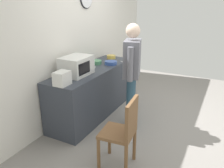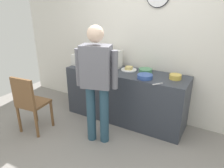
# 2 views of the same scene
# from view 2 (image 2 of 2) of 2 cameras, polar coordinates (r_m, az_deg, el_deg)

# --- Properties ---
(ground_plane) EXTENTS (6.00, 6.00, 0.00)m
(ground_plane) POSITION_cam_2_polar(r_m,az_deg,el_deg) (2.91, -4.45, -20.83)
(ground_plane) COLOR gray
(back_wall) EXTENTS (5.40, 0.13, 2.60)m
(back_wall) POSITION_cam_2_polar(r_m,az_deg,el_deg) (3.64, 9.41, 10.80)
(back_wall) COLOR silver
(back_wall) RESTS_ON ground_plane
(kitchen_counter) EXTENTS (2.06, 0.62, 0.88)m
(kitchen_counter) POSITION_cam_2_polar(r_m,az_deg,el_deg) (3.64, 3.59, -3.23)
(kitchen_counter) COLOR #333842
(kitchen_counter) RESTS_ON ground_plane
(microwave) EXTENTS (0.50, 0.39, 0.30)m
(microwave) POSITION_cam_2_polar(r_m,az_deg,el_deg) (3.67, -1.95, 6.80)
(microwave) COLOR silver
(microwave) RESTS_ON kitchen_counter
(sandwich_plate) EXTENTS (0.27, 0.27, 0.07)m
(sandwich_plate) POSITION_cam_2_polar(r_m,az_deg,el_deg) (3.56, 4.61, 4.09)
(sandwich_plate) COLOR white
(sandwich_plate) RESTS_ON kitchen_counter
(salad_bowl) EXTENTS (0.22, 0.22, 0.07)m
(salad_bowl) POSITION_cam_2_polar(r_m,az_deg,el_deg) (3.46, 9.12, 3.61)
(salad_bowl) COLOR #4C8E60
(salad_bowl) RESTS_ON kitchen_counter
(cereal_bowl) EXTENTS (0.18, 0.18, 0.07)m
(cereal_bowl) POSITION_cam_2_polar(r_m,az_deg,el_deg) (3.26, 16.91, 1.90)
(cereal_bowl) COLOR gold
(cereal_bowl) RESTS_ON kitchen_counter
(mixing_bowl) EXTENTS (0.23, 0.23, 0.06)m
(mixing_bowl) POSITION_cam_2_polar(r_m,az_deg,el_deg) (3.19, 8.99, 2.05)
(mixing_bowl) COLOR #33519E
(mixing_bowl) RESTS_ON kitchen_counter
(toaster) EXTENTS (0.22, 0.18, 0.20)m
(toaster) POSITION_cam_2_polar(r_m,az_deg,el_deg) (3.88, -9.00, 6.59)
(toaster) COLOR silver
(toaster) RESTS_ON kitchen_counter
(fork_utensil) EXTENTS (0.12, 0.15, 0.01)m
(fork_utensil) POSITION_cam_2_polar(r_m,az_deg,el_deg) (3.66, 8.14, 4.20)
(fork_utensil) COLOR silver
(fork_utensil) RESTS_ON kitchen_counter
(spoon_utensil) EXTENTS (0.12, 0.15, 0.01)m
(spoon_utensil) POSITION_cam_2_polar(r_m,az_deg,el_deg) (3.01, 12.37, 0.04)
(spoon_utensil) COLOR silver
(spoon_utensil) RESTS_ON kitchen_counter
(person_standing) EXTENTS (0.57, 0.34, 1.70)m
(person_standing) POSITION_cam_2_polar(r_m,az_deg,el_deg) (2.84, -4.22, 1.61)
(person_standing) COLOR #2A4B60
(person_standing) RESTS_ON ground_plane
(wooden_chair) EXTENTS (0.44, 0.44, 0.94)m
(wooden_chair) POSITION_cam_2_polar(r_m,az_deg,el_deg) (3.47, -21.54, -4.58)
(wooden_chair) COLOR brown
(wooden_chair) RESTS_ON ground_plane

